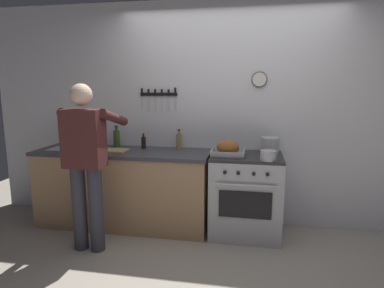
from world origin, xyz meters
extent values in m
plane|color=#A89E8E|center=(0.00, 0.00, 0.00)|extent=(8.00, 8.00, 0.00)
cube|color=silver|center=(0.00, 1.35, 1.30)|extent=(6.00, 0.10, 2.60)
cube|color=black|center=(-0.84, 1.29, 1.54)|extent=(0.45, 0.02, 0.04)
cube|color=silver|center=(-1.05, 1.28, 1.44)|extent=(0.01, 0.00, 0.15)
cube|color=black|center=(-1.05, 1.28, 1.56)|extent=(0.02, 0.02, 0.09)
cube|color=silver|center=(-0.96, 1.28, 1.42)|extent=(0.02, 0.00, 0.19)
cube|color=black|center=(-0.96, 1.28, 1.56)|extent=(0.02, 0.02, 0.08)
cube|color=silver|center=(-0.88, 1.28, 1.42)|extent=(0.02, 0.00, 0.19)
cube|color=black|center=(-0.88, 1.28, 1.56)|extent=(0.02, 0.02, 0.08)
cube|color=silver|center=(-0.80, 1.28, 1.43)|extent=(0.01, 0.00, 0.17)
cube|color=black|center=(-0.80, 1.28, 1.56)|extent=(0.02, 0.02, 0.08)
cube|color=silver|center=(-0.72, 1.28, 1.43)|extent=(0.02, 0.00, 0.18)
cube|color=black|center=(-0.72, 1.28, 1.56)|extent=(0.02, 0.02, 0.08)
cube|color=silver|center=(-0.64, 1.28, 1.43)|extent=(0.02, 0.00, 0.18)
cube|color=black|center=(-0.64, 1.28, 1.57)|extent=(0.02, 0.02, 0.10)
cylinder|color=white|center=(0.33, 1.28, 1.71)|extent=(0.16, 0.02, 0.16)
torus|color=black|center=(0.33, 1.28, 1.71)|extent=(0.17, 0.02, 0.17)
cube|color=tan|center=(-1.20, 0.99, 0.43)|extent=(2.00, 0.62, 0.86)
cube|color=#3D3D42|center=(-1.20, 0.99, 0.88)|extent=(2.03, 0.65, 0.04)
cube|color=#B2B5B7|center=(-1.88, 1.01, 0.84)|extent=(0.44, 0.36, 0.11)
cube|color=#BCBCC1|center=(0.22, 0.99, 0.43)|extent=(0.76, 0.62, 0.87)
cube|color=black|center=(0.22, 0.67, 0.45)|extent=(0.53, 0.01, 0.28)
cube|color=#2D2D2D|center=(0.22, 0.99, 0.89)|extent=(0.76, 0.62, 0.03)
cylinder|color=black|center=(0.01, 0.67, 0.78)|extent=(0.04, 0.02, 0.04)
cylinder|color=black|center=(0.14, 0.67, 0.78)|extent=(0.04, 0.02, 0.04)
cylinder|color=black|center=(0.30, 0.67, 0.78)|extent=(0.04, 0.02, 0.04)
cylinder|color=black|center=(0.43, 0.67, 0.78)|extent=(0.04, 0.02, 0.04)
cylinder|color=silver|center=(0.22, 0.65, 0.66)|extent=(0.61, 0.02, 0.02)
cylinder|color=#383842|center=(-1.41, 0.34, 0.43)|extent=(0.14, 0.14, 0.86)
cylinder|color=#383842|center=(-1.23, 0.34, 0.43)|extent=(0.14, 0.14, 0.86)
cube|color=#4C2323|center=(-1.32, 0.34, 1.14)|extent=(0.38, 0.22, 0.56)
sphere|color=beige|center=(-1.32, 0.34, 1.55)|extent=(0.21, 0.21, 0.21)
cylinder|color=#4C2323|center=(-1.53, 0.58, 1.32)|extent=(0.09, 0.55, 0.22)
cylinder|color=#4C2323|center=(-1.11, 0.58, 1.32)|extent=(0.09, 0.55, 0.22)
cube|color=#B7B7BC|center=(0.02, 0.90, 0.91)|extent=(0.34, 0.25, 0.01)
cube|color=#B7B7BC|center=(0.02, 0.78, 0.94)|extent=(0.34, 0.01, 0.05)
cube|color=#B7B7BC|center=(0.02, 1.03, 0.94)|extent=(0.34, 0.01, 0.05)
cube|color=#B7B7BC|center=(-0.15, 0.90, 0.94)|extent=(0.01, 0.25, 0.05)
cube|color=#B7B7BC|center=(0.19, 0.90, 0.94)|extent=(0.01, 0.25, 0.05)
ellipsoid|color=#935628|center=(0.02, 0.90, 0.99)|extent=(0.24, 0.17, 0.16)
cylinder|color=#B7B7BC|center=(0.46, 1.12, 0.99)|extent=(0.20, 0.20, 0.18)
cylinder|color=#B7B7BC|center=(0.43, 0.76, 0.95)|extent=(0.16, 0.16, 0.10)
cube|color=tan|center=(-1.31, 0.91, 0.91)|extent=(0.36, 0.24, 0.02)
cylinder|color=#385623|center=(-1.34, 1.17, 1.00)|extent=(0.07, 0.07, 0.20)
cylinder|color=#385623|center=(-1.34, 1.17, 1.13)|extent=(0.03, 0.03, 0.04)
cylinder|color=black|center=(-1.34, 1.17, 1.16)|extent=(0.04, 0.04, 0.01)
cylinder|color=#997F4C|center=(-0.58, 1.20, 0.99)|extent=(0.06, 0.06, 0.18)
cylinder|color=#997F4C|center=(-0.58, 1.20, 1.10)|extent=(0.03, 0.03, 0.04)
cylinder|color=black|center=(-0.58, 1.20, 1.13)|extent=(0.03, 0.03, 0.01)
cylinder|color=black|center=(-0.99, 1.13, 0.97)|extent=(0.05, 0.05, 0.14)
cylinder|color=black|center=(-0.99, 1.13, 1.06)|extent=(0.02, 0.02, 0.03)
cylinder|color=#B21919|center=(-0.99, 1.13, 1.08)|extent=(0.03, 0.03, 0.01)
camera|label=1|loc=(0.26, -2.51, 1.64)|focal=30.56mm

